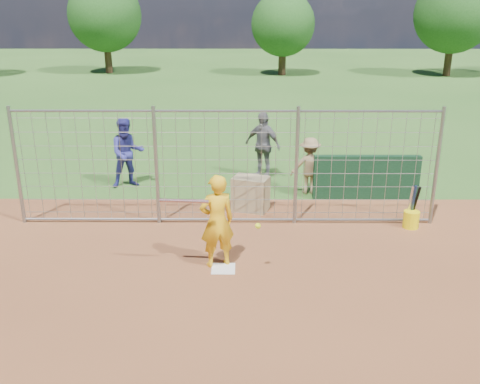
{
  "coord_description": "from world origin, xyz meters",
  "views": [
    {
      "loc": [
        0.35,
        -8.95,
        4.6
      ],
      "look_at": [
        0.3,
        0.8,
        1.15
      ],
      "focal_mm": 40.0,
      "sensor_mm": 36.0,
      "label": 1
    }
  ],
  "objects_px": {
    "batter": "(217,221)",
    "equipment_bin": "(251,194)",
    "bystander_b": "(262,145)",
    "bystander_a": "(127,153)",
    "bystander_c": "(309,166)",
    "bucket_with_bats": "(411,217)"
  },
  "relations": [
    {
      "from": "batter",
      "to": "equipment_bin",
      "type": "xyz_separation_m",
      "value": [
        0.65,
        2.83,
        -0.48
      ]
    },
    {
      "from": "batter",
      "to": "bystander_b",
      "type": "xyz_separation_m",
      "value": [
        1.0,
        5.32,
        0.05
      ]
    },
    {
      "from": "bystander_b",
      "to": "bucket_with_bats",
      "type": "height_order",
      "value": "bystander_b"
    },
    {
      "from": "batter",
      "to": "bystander_a",
      "type": "xyz_separation_m",
      "value": [
        -2.55,
        4.53,
        0.04
      ]
    },
    {
      "from": "batter",
      "to": "bucket_with_bats",
      "type": "bearing_deg",
      "value": -176.21
    },
    {
      "from": "batter",
      "to": "bucket_with_bats",
      "type": "distance_m",
      "value": 4.53
    },
    {
      "from": "bystander_a",
      "to": "equipment_bin",
      "type": "distance_m",
      "value": 3.66
    },
    {
      "from": "equipment_bin",
      "to": "bystander_c",
      "type": "bearing_deg",
      "value": 57.41
    },
    {
      "from": "batter",
      "to": "bystander_a",
      "type": "distance_m",
      "value": 5.2
    },
    {
      "from": "bystander_a",
      "to": "bystander_b",
      "type": "distance_m",
      "value": 3.64
    },
    {
      "from": "bystander_b",
      "to": "bucket_with_bats",
      "type": "bearing_deg",
      "value": -14.32
    },
    {
      "from": "bystander_c",
      "to": "equipment_bin",
      "type": "xyz_separation_m",
      "value": [
        -1.5,
        -1.18,
        -0.33
      ]
    },
    {
      "from": "bystander_b",
      "to": "batter",
      "type": "bearing_deg",
      "value": -66.35
    },
    {
      "from": "bystander_a",
      "to": "bucket_with_bats",
      "type": "relative_size",
      "value": 1.89
    },
    {
      "from": "bystander_c",
      "to": "bystander_b",
      "type": "bearing_deg",
      "value": -51.97
    },
    {
      "from": "bystander_a",
      "to": "bystander_c",
      "type": "height_order",
      "value": "bystander_a"
    },
    {
      "from": "batter",
      "to": "bystander_b",
      "type": "bearing_deg",
      "value": -120.38
    },
    {
      "from": "batter",
      "to": "bystander_b",
      "type": "distance_m",
      "value": 5.41
    },
    {
      "from": "batter",
      "to": "bystander_b",
      "type": "relative_size",
      "value": 0.95
    },
    {
      "from": "bystander_a",
      "to": "equipment_bin",
      "type": "bearing_deg",
      "value": -47.93
    },
    {
      "from": "equipment_bin",
      "to": "bucket_with_bats",
      "type": "xyz_separation_m",
      "value": [
        3.46,
        -1.05,
        -0.15
      ]
    },
    {
      "from": "batter",
      "to": "equipment_bin",
      "type": "relative_size",
      "value": 2.2
    }
  ]
}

